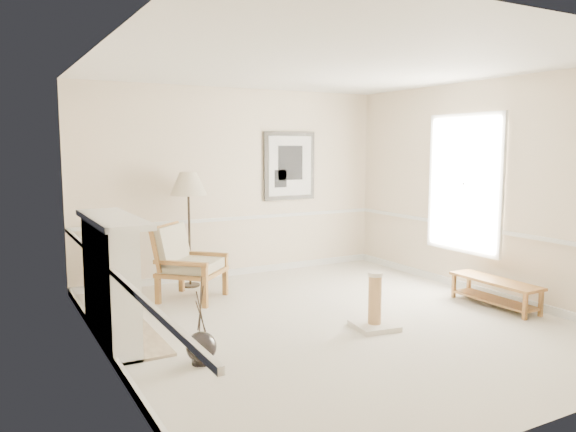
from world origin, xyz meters
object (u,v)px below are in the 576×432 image
object	(u,v)px
scratching_post	(375,311)
floor_vase	(201,348)
armchair	(184,259)
floor_lamp	(188,187)
bench	(495,288)

from	to	relation	value
scratching_post	floor_vase	bearing A→B (deg)	-178.87
floor_vase	scratching_post	bearing A→B (deg)	1.13
armchair	scratching_post	world-z (taller)	armchair
armchair	floor_lamp	distance (m)	1.13
armchair	bench	xyz separation A→B (m)	(3.31, -2.26, -0.30)
armchair	floor_lamp	xyz separation A→B (m)	(0.28, 0.60, 0.91)
armchair	floor_lamp	size ratio (longest dim) A/B	0.66
floor_lamp	bench	size ratio (longest dim) A/B	1.35
floor_lamp	bench	world-z (taller)	floor_lamp
floor_lamp	armchair	bearing A→B (deg)	-115.32
armchair	scratching_post	distance (m)	2.66
scratching_post	armchair	bearing A→B (deg)	123.22
floor_lamp	scratching_post	bearing A→B (deg)	-67.52
floor_vase	armchair	distance (m)	2.36
floor_lamp	floor_vase	bearing A→B (deg)	-107.26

